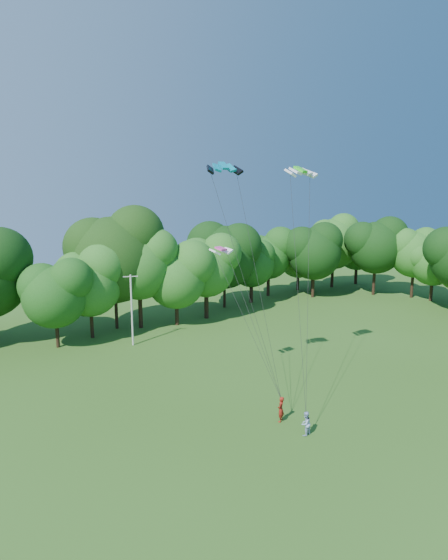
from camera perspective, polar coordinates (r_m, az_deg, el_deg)
ground at (r=26.18m, az=19.60°, el=-24.84°), size 160.00×160.00×0.00m
utility_pole at (r=45.87m, az=-11.96°, el=-3.75°), size 1.39×0.69×7.44m
kite_flyer_left at (r=31.13m, az=7.42°, el=-16.39°), size 0.77×0.69×1.76m
kite_flyer_right at (r=29.83m, az=10.60°, el=-17.94°), size 0.84×0.70×1.58m
kite_teal at (r=31.53m, az=-0.07°, el=14.70°), size 2.65×1.70×0.63m
kite_green at (r=34.98m, az=9.95°, el=14.04°), size 2.62×1.29×0.58m
kite_pink at (r=33.37m, az=-0.41°, el=4.12°), size 1.82×0.97×0.28m
tree_back_center at (r=51.39m, az=-14.27°, el=4.57°), size 10.95×10.95×15.93m
tree_back_east at (r=73.71m, az=9.74°, el=3.87°), size 7.39×7.39×10.75m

